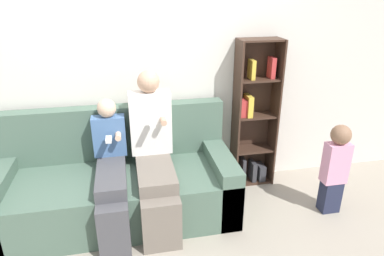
{
  "coord_description": "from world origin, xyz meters",
  "views": [
    {
      "loc": [
        -0.17,
        -2.21,
        1.98
      ],
      "look_at": [
        0.4,
        0.58,
        0.79
      ],
      "focal_mm": 32.0,
      "sensor_mm": 36.0,
      "label": 1
    }
  ],
  "objects": [
    {
      "name": "toddler_standing",
      "position": [
        1.64,
        0.19,
        0.47
      ],
      "size": [
        0.21,
        0.18,
        0.87
      ],
      "color": "#232842",
      "rests_on": "ground_plane"
    },
    {
      "name": "back_wall",
      "position": [
        0.0,
        1.0,
        1.27
      ],
      "size": [
        10.0,
        0.06,
        2.55
      ],
      "color": "silver",
      "rests_on": "ground_plane"
    },
    {
      "name": "couch",
      "position": [
        -0.31,
        0.53,
        0.3
      ],
      "size": [
        2.1,
        0.87,
        0.95
      ],
      "color": "#4C6656",
      "rests_on": "ground_plane"
    },
    {
      "name": "ground_plane",
      "position": [
        0.0,
        0.0,
        0.0
      ],
      "size": [
        14.0,
        14.0,
        0.0
      ],
      "primitive_type": "plane",
      "color": "#9E9384"
    },
    {
      "name": "child_seated",
      "position": [
        -0.33,
        0.38,
        0.54
      ],
      "size": [
        0.29,
        0.83,
        1.08
      ],
      "color": "#47474C",
      "rests_on": "ground_plane"
    },
    {
      "name": "adult_seated",
      "position": [
        0.04,
        0.44,
        0.66
      ],
      "size": [
        0.37,
        0.83,
        1.31
      ],
      "color": "#70665B",
      "rests_on": "ground_plane"
    },
    {
      "name": "bookshelf",
      "position": [
        1.1,
        0.87,
        0.72
      ],
      "size": [
        0.43,
        0.24,
        1.52
      ],
      "color": "#3D281E",
      "rests_on": "ground_plane"
    }
  ]
}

